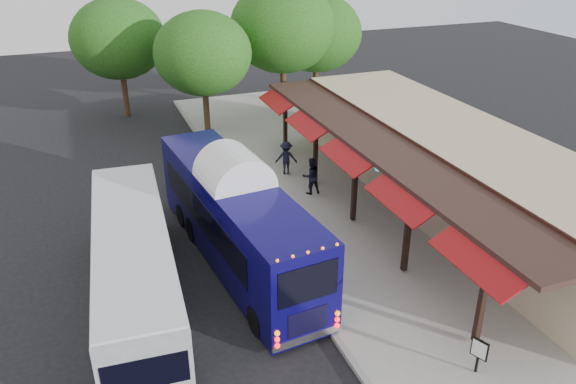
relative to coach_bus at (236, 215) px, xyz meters
name	(u,v)px	position (x,y,z in m)	size (l,w,h in m)	color
ground	(305,298)	(1.45, -3.07, -1.87)	(90.00, 90.00, 0.00)	black
sidewalk	(378,217)	(6.45, 0.93, -1.80)	(10.00, 40.00, 0.15)	#9E9B93
curb	(268,239)	(1.50, 0.93, -1.80)	(0.20, 40.00, 0.16)	gray
station_shelter	(451,168)	(9.83, 0.93, -0.03)	(8.15, 20.00, 3.60)	tan
coach_bus	(236,215)	(0.00, 0.00, 0.00)	(3.41, 11.08, 3.49)	#0C064F
city_bus	(134,264)	(-3.80, -1.43, -0.32)	(2.94, 10.60, 2.82)	gray
ped_a	(306,249)	(2.05, -1.63, -0.93)	(0.58, 0.38, 1.59)	black
ped_b	(311,176)	(4.63, 4.00, -0.86)	(0.84, 0.65, 1.72)	black
ped_c	(296,232)	(2.05, -0.68, -0.75)	(1.14, 0.48, 1.95)	black
ped_d	(286,158)	(4.36, 6.48, -0.89)	(1.08, 0.62, 1.67)	black
sign_board	(479,351)	(4.48, -8.07, -0.98)	(0.23, 0.48, 1.10)	black
tree_left	(203,54)	(2.20, 14.02, 2.84)	(5.52, 5.52, 7.07)	#382314
tree_mid	(283,27)	(7.65, 15.78, 3.68)	(6.50, 6.50, 8.32)	#382314
tree_right	(317,33)	(10.18, 16.41, 3.07)	(5.79, 5.79, 7.41)	#382314
tree_far	(118,39)	(-1.89, 19.06, 3.05)	(5.77, 5.77, 7.39)	#382314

